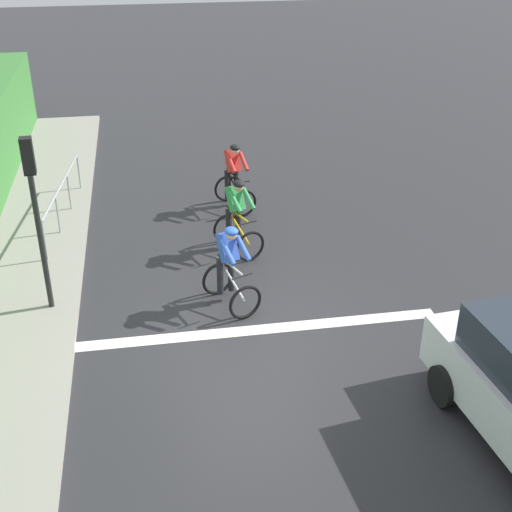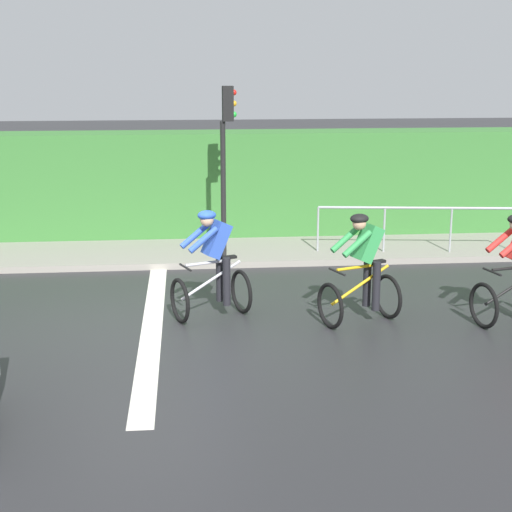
{
  "view_description": "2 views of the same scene",
  "coord_description": "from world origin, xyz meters",
  "px_view_note": "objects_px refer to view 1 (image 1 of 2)",
  "views": [
    {
      "loc": [
        -1.56,
        -10.0,
        6.98
      ],
      "look_at": [
        0.35,
        1.23,
        0.88
      ],
      "focal_mm": 48.31,
      "sensor_mm": 36.0,
      "label": 1
    },
    {
      "loc": [
        11.15,
        0.62,
        3.82
      ],
      "look_at": [
        0.43,
        1.59,
        1.1
      ],
      "focal_mm": 54.87,
      "sensor_mm": 36.0,
      "label": 2
    }
  ],
  "objects_px": {
    "cyclist_mid": "(230,268)",
    "pedestrian_railing_kerbside": "(62,193)",
    "cyclist_lead": "(234,178)",
    "cyclist_second": "(237,217)",
    "traffic_light_near_crossing": "(35,201)"
  },
  "relations": [
    {
      "from": "cyclist_lead",
      "to": "cyclist_second",
      "type": "xyz_separation_m",
      "value": [
        -0.25,
        -2.25,
        0.0
      ]
    },
    {
      "from": "cyclist_lead",
      "to": "pedestrian_railing_kerbside",
      "type": "height_order",
      "value": "cyclist_lead"
    },
    {
      "from": "pedestrian_railing_kerbside",
      "to": "cyclist_second",
      "type": "bearing_deg",
      "value": -27.33
    },
    {
      "from": "cyclist_second",
      "to": "cyclist_mid",
      "type": "height_order",
      "value": "same"
    },
    {
      "from": "cyclist_lead",
      "to": "cyclist_mid",
      "type": "relative_size",
      "value": 1.0
    },
    {
      "from": "traffic_light_near_crossing",
      "to": "cyclist_mid",
      "type": "bearing_deg",
      "value": -6.59
    },
    {
      "from": "cyclist_lead",
      "to": "pedestrian_railing_kerbside",
      "type": "relative_size",
      "value": 0.42
    },
    {
      "from": "traffic_light_near_crossing",
      "to": "pedestrian_railing_kerbside",
      "type": "distance_m",
      "value": 4.01
    },
    {
      "from": "cyclist_lead",
      "to": "pedestrian_railing_kerbside",
      "type": "distance_m",
      "value": 4.03
    },
    {
      "from": "cyclist_mid",
      "to": "pedestrian_railing_kerbside",
      "type": "xyz_separation_m",
      "value": [
        -3.32,
        4.13,
        0.0
      ]
    },
    {
      "from": "cyclist_lead",
      "to": "pedestrian_railing_kerbside",
      "type": "xyz_separation_m",
      "value": [
        -4.02,
        -0.3,
        0.0
      ]
    },
    {
      "from": "cyclist_lead",
      "to": "traffic_light_near_crossing",
      "type": "relative_size",
      "value": 0.5
    },
    {
      "from": "cyclist_mid",
      "to": "pedestrian_railing_kerbside",
      "type": "relative_size",
      "value": 0.42
    },
    {
      "from": "cyclist_lead",
      "to": "cyclist_mid",
      "type": "bearing_deg",
      "value": -99.03
    },
    {
      "from": "cyclist_lead",
      "to": "cyclist_second",
      "type": "bearing_deg",
      "value": -96.39
    }
  ]
}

